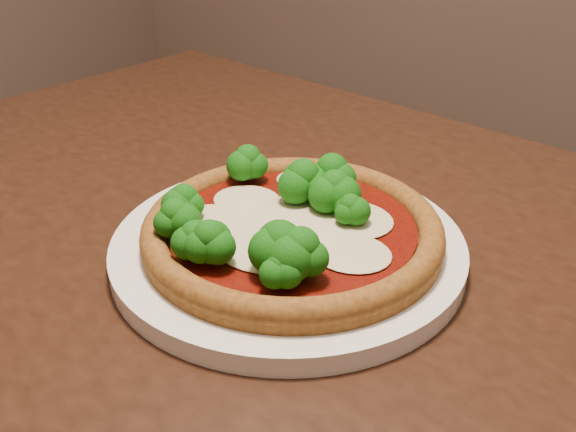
% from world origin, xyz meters
% --- Properties ---
extents(dining_table, '(1.35, 1.11, 0.75)m').
position_xyz_m(dining_table, '(-0.18, -0.17, 0.65)').
color(dining_table, black).
rests_on(dining_table, floor).
extents(plate, '(0.31, 0.31, 0.02)m').
position_xyz_m(plate, '(-0.17, -0.15, 0.76)').
color(plate, white).
rests_on(plate, dining_table).
extents(pizza, '(0.26, 0.26, 0.06)m').
position_xyz_m(pizza, '(-0.17, -0.15, 0.79)').
color(pizza, brown).
rests_on(pizza, plate).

